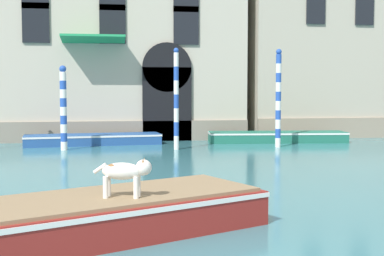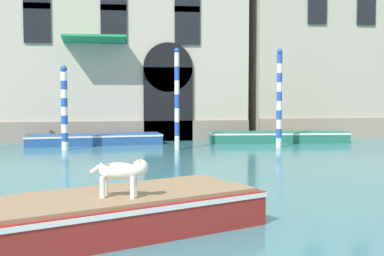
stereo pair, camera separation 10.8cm
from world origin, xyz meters
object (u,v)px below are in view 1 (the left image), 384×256
Objects in this scene: mooring_pole_0 at (278,98)px; mooring_pole_4 at (63,107)px; boat_foreground at (28,224)px; boat_moored_near_palazzo at (93,139)px; boat_moored_far at (277,137)px; mooring_pole_3 at (176,99)px; dog_on_deck at (126,172)px.

mooring_pole_0 reaches higher than mooring_pole_4.
boat_moored_near_palazzo is at bearing 63.60° from boat_foreground.
boat_moored_far is at bearing 72.63° from mooring_pole_0.
mooring_pole_0 reaches higher than mooring_pole_3.
boat_moored_near_palazzo is 2.72m from mooring_pole_4.
dog_on_deck is at bearing -12.81° from boat_foreground.
boat_moored_far is at bearing 24.51° from mooring_pole_3.
dog_on_deck is (1.51, 0.31, 0.73)m from boat_foreground.
boat_moored_far is (8.35, -0.22, 0.01)m from boat_moored_near_palazzo.
mooring_pole_4 reaches higher than boat_foreground.
boat_moored_near_palazzo is 1.47× the size of mooring_pole_3.
boat_moored_near_palazzo is 8.36m from boat_moored_far.
mooring_pole_0 is (7.72, -2.26, 1.83)m from boat_moored_near_palazzo.
mooring_pole_3 is at bearing 91.71° from dog_on_deck.
boat_foreground is at bearing -114.79° from boat_moored_far.
mooring_pole_4 is (-1.10, -2.01, 1.47)m from boat_moored_near_palazzo.
dog_on_deck is 0.15× the size of boat_moored_far.
mooring_pole_0 is 4.35m from mooring_pole_3.
mooring_pole_3 is at bearing -149.90° from boat_moored_far.
mooring_pole_0 reaches higher than dog_on_deck.
mooring_pole_0 is at bearing -22.12° from boat_moored_near_palazzo.
boat_moored_near_palazzo is 4.57m from mooring_pole_3.
mooring_pole_4 is at bearing -124.47° from boat_moored_near_palazzo.
boat_foreground is 13.52m from mooring_pole_4.
mooring_pole_3 is at bearing -42.22° from boat_moored_near_palazzo.
mooring_pole_3 is 4.51m from mooring_pole_4.
dog_on_deck reaches higher than boat_moored_near_palazzo.
mooring_pole_0 is (6.78, 12.88, 0.99)m from dog_on_deck.
dog_on_deck is at bearing -92.22° from boat_moored_near_palazzo.
mooring_pole_3 is at bearing -176.96° from mooring_pole_0.
mooring_pole_0 is 1.22× the size of mooring_pole_4.
boat_foreground is 13.65m from mooring_pole_3.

